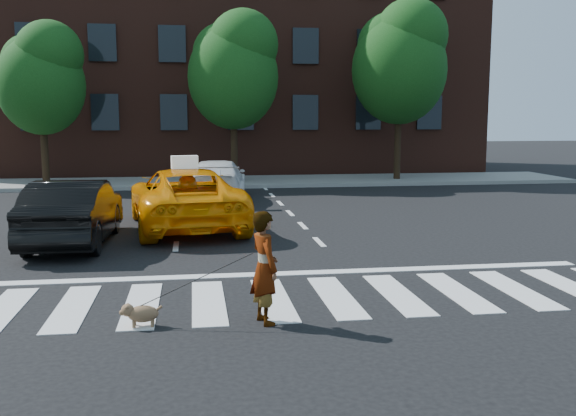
{
  "coord_description": "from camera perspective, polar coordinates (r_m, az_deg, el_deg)",
  "views": [
    {
      "loc": [
        -1.19,
        -9.58,
        2.82
      ],
      "look_at": [
        0.57,
        2.31,
        1.1
      ],
      "focal_mm": 40.0,
      "sensor_mm": 36.0,
      "label": 1
    }
  ],
  "objects": [
    {
      "name": "building",
      "position": [
        34.75,
        -6.61,
        13.35
      ],
      "size": [
        26.0,
        10.0,
        12.0
      ],
      "primitive_type": "cube",
      "color": "#49231A",
      "rests_on": "ground"
    },
    {
      "name": "tree_right",
      "position": [
        28.08,
        9.96,
        13.02
      ],
      "size": [
        4.0,
        4.0,
        7.7
      ],
      "color": "black",
      "rests_on": "ground"
    },
    {
      "name": "ground",
      "position": [
        10.06,
        -1.32,
        -8.14
      ],
      "size": [
        120.0,
        120.0,
        0.0
      ],
      "primitive_type": "plane",
      "color": "black",
      "rests_on": "ground"
    },
    {
      "name": "tree_mid",
      "position": [
        26.71,
        -4.82,
        12.49
      ],
      "size": [
        3.69,
        3.69,
        7.1
      ],
      "color": "black",
      "rests_on": "ground"
    },
    {
      "name": "tree_left",
      "position": [
        27.25,
        -21.06,
        11.03
      ],
      "size": [
        3.39,
        3.38,
        6.5
      ],
      "color": "black",
      "rests_on": "ground"
    },
    {
      "name": "white_suv",
      "position": [
        22.07,
        -6.32,
        2.52
      ],
      "size": [
        2.28,
        4.79,
        1.35
      ],
      "primitive_type": "imported",
      "rotation": [
        0.0,
        0.0,
        3.06
      ],
      "color": "silver",
      "rests_on": "ground"
    },
    {
      "name": "dog",
      "position": [
        8.98,
        -13.05,
        -9.11
      ],
      "size": [
        0.58,
        0.22,
        0.33
      ],
      "rotation": [
        0.0,
        0.0,
        0.0
      ],
      "color": "olive",
      "rests_on": "ground"
    },
    {
      "name": "crosswalk",
      "position": [
        10.06,
        -1.32,
        -8.11
      ],
      "size": [
        13.0,
        2.4,
        0.01
      ],
      "primitive_type": "cube",
      "color": "silver",
      "rests_on": "ground"
    },
    {
      "name": "sidewalk_far",
      "position": [
        27.25,
        -5.89,
        2.33
      ],
      "size": [
        30.0,
        4.0,
        0.15
      ],
      "primitive_type": "cube",
      "color": "slate",
      "rests_on": "ground"
    },
    {
      "name": "taxi",
      "position": [
        16.51,
        -9.1,
        0.9
      ],
      "size": [
        3.24,
        5.79,
        1.53
      ],
      "primitive_type": "imported",
      "rotation": [
        0.0,
        0.0,
        3.27
      ],
      "color": "orange",
      "rests_on": "ground"
    },
    {
      "name": "black_sedan",
      "position": [
        14.96,
        -18.5,
        -0.34
      ],
      "size": [
        1.65,
        4.43,
        1.44
      ],
      "primitive_type": "imported",
      "rotation": [
        0.0,
        0.0,
        3.11
      ],
      "color": "black",
      "rests_on": "ground"
    },
    {
      "name": "taxi_sign",
      "position": [
        16.22,
        -9.18,
        4.05
      ],
      "size": [
        0.68,
        0.36,
        0.32
      ],
      "primitive_type": "cube",
      "rotation": [
        0.0,
        0.0,
        3.27
      ],
      "color": "white",
      "rests_on": "taxi"
    },
    {
      "name": "stop_line",
      "position": [
        11.59,
        -2.31,
        -5.91
      ],
      "size": [
        12.0,
        0.3,
        0.01
      ],
      "primitive_type": "cube",
      "color": "silver",
      "rests_on": "ground"
    },
    {
      "name": "woman",
      "position": [
        8.78,
        -2.1,
        -5.31
      ],
      "size": [
        0.52,
        0.65,
        1.56
      ],
      "primitive_type": "imported",
      "rotation": [
        0.0,
        0.0,
        1.86
      ],
      "color": "#999999",
      "rests_on": "ground"
    }
  ]
}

